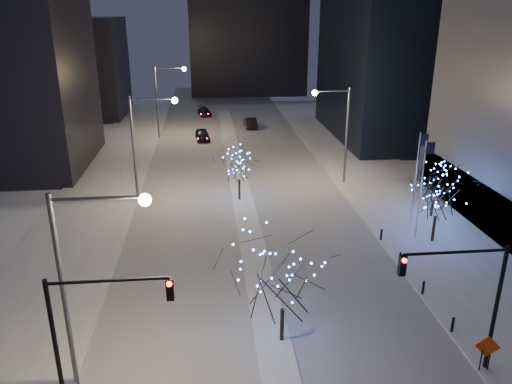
{
  "coord_description": "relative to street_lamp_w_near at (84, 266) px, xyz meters",
  "views": [
    {
      "loc": [
        -3.24,
        -18.52,
        17.34
      ],
      "look_at": [
        0.14,
        14.78,
        5.0
      ],
      "focal_mm": 35.0,
      "sensor_mm": 36.0,
      "label": 1
    }
  ],
  "objects": [
    {
      "name": "bollards",
      "position": [
        19.14,
        8.0,
        -5.9
      ],
      "size": [
        0.16,
        12.16,
        0.9
      ],
      "color": "black",
      "rests_on": "east_sidewalk"
    },
    {
      "name": "median",
      "position": [
        8.94,
        28.0,
        -6.42
      ],
      "size": [
        2.0,
        80.0,
        0.15
      ],
      "primitive_type": "cube",
      "color": "silver",
      "rests_on": "ground"
    },
    {
      "name": "construction_sign",
      "position": [
        19.24,
        -1.21,
        -5.13
      ],
      "size": [
        1.19,
        0.39,
        2.03
      ],
      "rotation": [
        0.0,
        0.0,
        -0.29
      ],
      "color": "black",
      "rests_on": "east_sidewalk"
    },
    {
      "name": "car_far",
      "position": [
        5.47,
        65.1,
        -5.83
      ],
      "size": [
        2.65,
        4.9,
        1.35
      ],
      "primitive_type": "imported",
      "rotation": [
        0.0,
        0.0,
        0.17
      ],
      "color": "black",
      "rests_on": "ground"
    },
    {
      "name": "west_sidewalk",
      "position": [
        -5.06,
        18.0,
        -6.42
      ],
      "size": [
        8.0,
        90.0,
        0.15
      ],
      "primitive_type": "cube",
      "color": "silver",
      "rests_on": "ground"
    },
    {
      "name": "car_mid",
      "position": [
        12.48,
        55.12,
        -5.7
      ],
      "size": [
        1.86,
        4.88,
        1.59
      ],
      "primitive_type": "imported",
      "rotation": [
        0.0,
        0.0,
        3.18
      ],
      "color": "black",
      "rests_on": "ground"
    },
    {
      "name": "traffic_signal_east",
      "position": [
        17.88,
        -1.0,
        -1.74
      ],
      "size": [
        5.26,
        0.43,
        7.0
      ],
      "color": "black",
      "rests_on": "ground"
    },
    {
      "name": "road",
      "position": [
        8.94,
        33.0,
        -6.49
      ],
      "size": [
        20.0,
        130.0,
        0.02
      ],
      "primitive_type": "cube",
      "color": "#A3A8B1",
      "rests_on": "ground"
    },
    {
      "name": "traffic_signal_west",
      "position": [
        0.5,
        -2.0,
        -1.74
      ],
      "size": [
        5.26,
        0.43,
        7.0
      ],
      "color": "black",
      "rests_on": "ground"
    },
    {
      "name": "east_sidewalk",
      "position": [
        23.94,
        18.0,
        -6.42
      ],
      "size": [
        10.0,
        90.0,
        0.15
      ],
      "primitive_type": "cube",
      "color": "silver",
      "rests_on": "ground"
    },
    {
      "name": "holiday_tree_plaza_near",
      "position": [
        23.11,
        13.45,
        -2.44
      ],
      "size": [
        6.46,
        6.46,
        6.13
      ],
      "color": "black",
      "rests_on": "east_sidewalk"
    },
    {
      "name": "street_lamp_w_far",
      "position": [
        0.0,
        50.0,
        0.0
      ],
      "size": [
        4.4,
        0.56,
        10.0
      ],
      "color": "#595E66",
      "rests_on": "ground"
    },
    {
      "name": "flagpoles",
      "position": [
        22.3,
        15.25,
        -1.7
      ],
      "size": [
        1.35,
        2.6,
        8.0
      ],
      "color": "silver",
      "rests_on": "east_sidewalk"
    },
    {
      "name": "holiday_tree_median_far",
      "position": [
        8.63,
        24.04,
        -2.97
      ],
      "size": [
        4.04,
        4.04,
        5.05
      ],
      "color": "black",
      "rests_on": "median"
    },
    {
      "name": "filler_west_far",
      "position": [
        -17.06,
        68.0,
        1.5
      ],
      "size": [
        18.0,
        16.0,
        16.0
      ],
      "primitive_type": "cube",
      "color": "black",
      "rests_on": "ground"
    },
    {
      "name": "street_lamp_w_near",
      "position": [
        0.0,
        0.0,
        0.0
      ],
      "size": [
        4.4,
        0.56,
        10.0
      ],
      "color": "#595E66",
      "rests_on": "ground"
    },
    {
      "name": "street_lamp_east",
      "position": [
        19.02,
        28.0,
        -0.05
      ],
      "size": [
        3.9,
        0.56,
        10.0
      ],
      "color": "#595E66",
      "rests_on": "ground"
    },
    {
      "name": "car_near",
      "position": [
        5.12,
        48.09,
        -5.73
      ],
      "size": [
        2.22,
        4.66,
        1.54
      ],
      "primitive_type": "imported",
      "rotation": [
        0.0,
        0.0,
        0.09
      ],
      "color": "black",
      "rests_on": "ground"
    },
    {
      "name": "holiday_tree_plaza_far",
      "position": [
        25.17,
        18.25,
        -3.44
      ],
      "size": [
        5.05,
        5.05,
        4.62
      ],
      "color": "black",
      "rests_on": "east_sidewalk"
    },
    {
      "name": "street_lamp_w_mid",
      "position": [
        0.0,
        25.0,
        0.0
      ],
      "size": [
        4.4,
        0.56,
        10.0
      ],
      "color": "#595E66",
      "rests_on": "ground"
    },
    {
      "name": "holiday_tree_median_near",
      "position": [
        9.44,
        2.25,
        -2.38
      ],
      "size": [
        6.73,
        6.73,
        6.39
      ],
      "color": "black",
      "rests_on": "median"
    }
  ]
}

